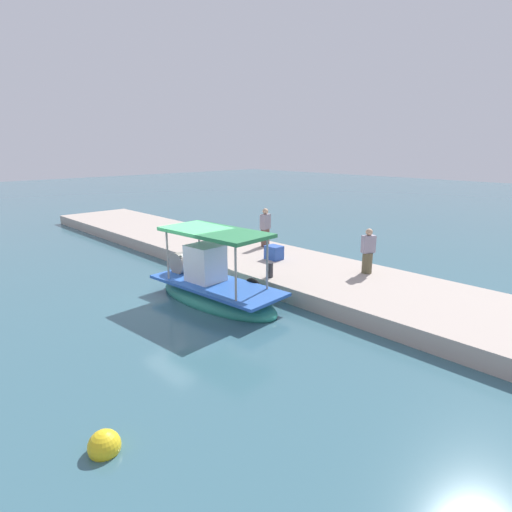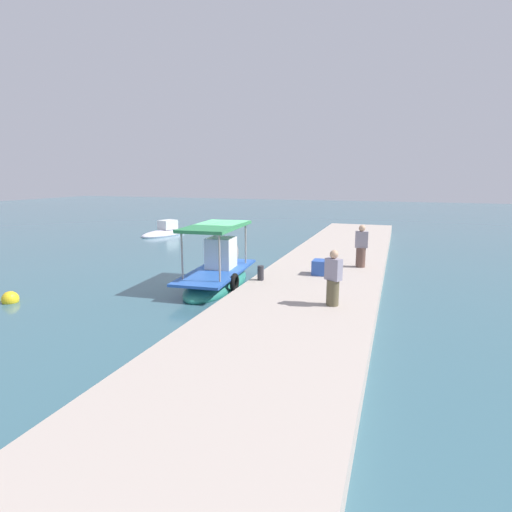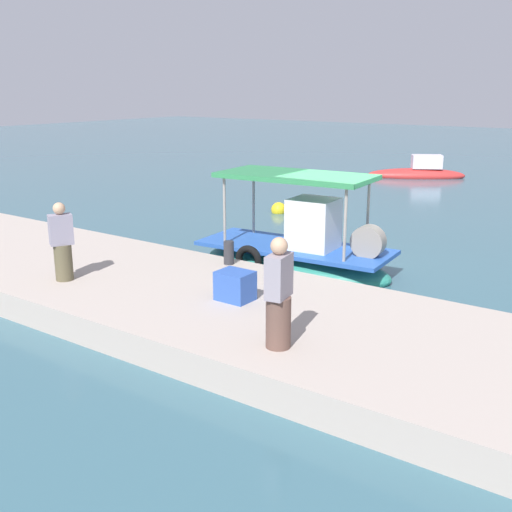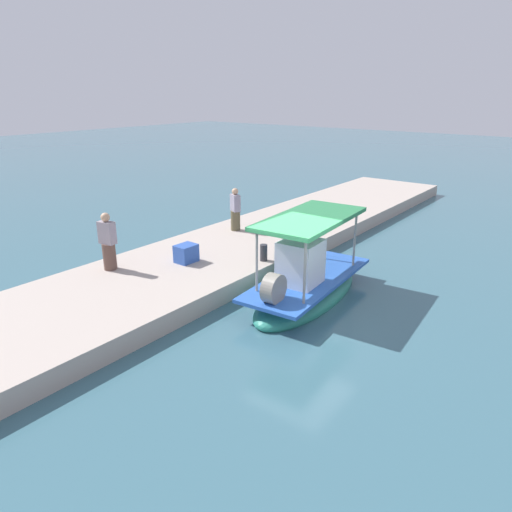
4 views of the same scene
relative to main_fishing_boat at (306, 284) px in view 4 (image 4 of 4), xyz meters
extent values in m
plane|color=#396371|center=(0.99, 0.53, -0.46)|extent=(120.00, 120.00, 0.00)
cube|color=#B3A499|center=(0.99, -3.97, -0.18)|extent=(36.00, 4.69, 0.56)
ellipsoid|color=#2A8774|center=(-0.09, 0.00, -0.36)|extent=(5.29, 2.29, 0.90)
cube|color=blue|center=(-0.09, 0.00, 0.14)|extent=(5.08, 2.28, 0.10)
cube|color=silver|center=(0.42, 0.04, 0.77)|extent=(1.18, 1.13, 1.36)
cylinder|color=gray|center=(1.49, 0.85, 1.00)|extent=(0.07, 0.07, 1.82)
cylinder|color=gray|center=(1.61, -0.59, 1.00)|extent=(0.07, 0.07, 1.82)
cylinder|color=gray|center=(-1.79, 0.59, 1.00)|extent=(0.07, 0.07, 1.82)
cylinder|color=gray|center=(-1.68, -0.85, 1.00)|extent=(0.07, 0.07, 1.82)
cube|color=#2D824C|center=(-0.09, 0.00, 1.97)|extent=(3.93, 2.13, 0.12)
torus|color=black|center=(-0.79, -1.04, -0.06)|extent=(0.75, 0.24, 0.74)
cylinder|color=gray|center=(1.86, 0.15, 0.54)|extent=(0.82, 0.41, 0.80)
cylinder|color=brown|center=(2.90, -5.34, 0.52)|extent=(0.46, 0.46, 0.84)
cube|color=gray|center=(2.90, -5.34, 1.28)|extent=(0.36, 0.55, 0.69)
sphere|color=tan|center=(2.90, -5.34, 1.77)|extent=(0.27, 0.27, 0.27)
cylinder|color=brown|center=(-2.77, -5.03, 0.49)|extent=(0.51, 0.51, 0.78)
cube|color=gray|center=(-2.77, -5.03, 1.21)|extent=(0.46, 0.54, 0.65)
sphere|color=tan|center=(-2.77, -5.03, 1.66)|extent=(0.25, 0.25, 0.25)
cylinder|color=#2D2D33|center=(-0.64, -2.04, 0.37)|extent=(0.24, 0.24, 0.54)
cube|color=#2E55AF|center=(0.99, -3.95, 0.39)|extent=(0.67, 0.54, 0.57)
camera|label=1|loc=(-10.79, 8.37, 4.70)|focal=29.54mm
camera|label=2|loc=(-14.58, -6.73, 3.91)|focal=28.55mm
camera|label=3|loc=(7.83, -12.94, 4.12)|focal=43.14mm
camera|label=4|loc=(10.88, 6.56, 5.37)|focal=32.84mm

